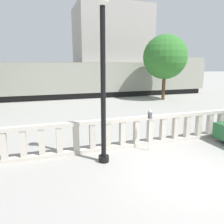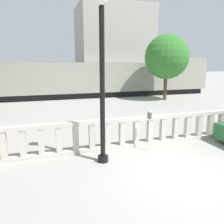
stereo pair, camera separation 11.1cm
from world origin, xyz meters
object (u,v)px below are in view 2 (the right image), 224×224
(train_near, at_px, (77,80))
(train_far, at_px, (84,75))
(tree_left, at_px, (167,57))
(lamppost, at_px, (102,73))
(parking_meter, at_px, (150,118))

(train_near, distance_m, train_far, 8.10)
(train_far, bearing_deg, train_near, -105.32)
(train_near, relative_size, train_far, 0.99)
(train_near, height_order, tree_left, tree_left)
(train_far, distance_m, tree_left, 13.00)
(lamppost, distance_m, train_far, 22.85)
(train_far, bearing_deg, parking_meter, -94.51)
(parking_meter, bearing_deg, train_near, 91.56)
(lamppost, bearing_deg, train_far, 80.89)
(lamppost, xyz_separation_m, train_far, (3.61, 22.54, -1.09))
(train_near, xyz_separation_m, train_far, (2.14, 7.81, 0.07))
(tree_left, bearing_deg, train_far, 113.96)
(lamppost, relative_size, train_near, 0.18)
(parking_meter, height_order, train_near, train_near)
(train_far, bearing_deg, lamppost, -99.11)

